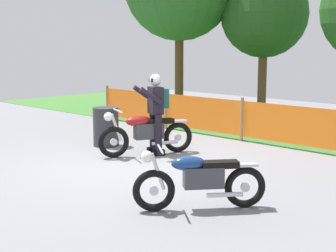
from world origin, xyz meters
TOP-DOWN VIEW (x-y plane):
  - ground at (0.00, 0.00)m, footprint 24.00×24.00m
  - grass_verge at (0.00, 6.60)m, footprint 24.00×6.43m
  - barrier_fence at (0.00, 3.38)m, footprint 10.19×0.08m
  - tree_near_left at (-2.11, 7.40)m, footprint 2.77×2.77m
  - motorcycle_lead at (-0.54, 0.75)m, footprint 1.01×1.93m
  - motorcycle_trailing at (2.53, -1.14)m, footprint 1.25×1.54m
  - rider_lead at (-0.45, 0.95)m, footprint 0.69×0.78m
  - oil_drum at (-1.89, 0.77)m, footprint 0.58×0.58m

SIDE VIEW (x-z plane):
  - ground at x=0.00m, z-range -0.02..0.00m
  - grass_verge at x=0.00m, z-range 0.00..0.01m
  - motorcycle_trailing at x=2.53m, z-range -0.01..0.88m
  - oil_drum at x=-1.89m, z-range 0.00..0.88m
  - motorcycle_lead at x=-0.54m, z-range -0.01..0.96m
  - barrier_fence at x=0.00m, z-range 0.02..1.07m
  - rider_lead at x=-0.45m, z-range 0.11..1.80m
  - tree_near_left at x=-2.11m, z-range 0.91..5.55m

